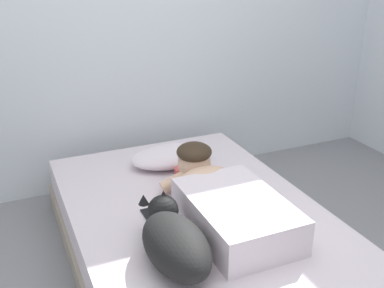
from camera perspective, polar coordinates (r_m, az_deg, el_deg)
back_wall at (r=3.28m, az=-5.79°, el=16.61°), size 3.87×0.12×2.50m
bed at (r=2.53m, az=0.63°, el=-11.61°), size 1.30×1.97×0.34m
pillow at (r=2.93m, az=-2.65°, el=-1.51°), size 0.52×0.32×0.11m
person_lying at (r=2.34m, az=3.88°, el=-6.82°), size 0.43×0.92×0.27m
dog at (r=2.03m, az=-2.26°, el=-11.88°), size 0.26×0.57×0.21m
coffee_cup at (r=2.74m, az=-1.23°, el=-3.72°), size 0.12×0.09×0.07m
cell_phone at (r=2.40m, az=-5.19°, el=-8.81°), size 0.07×0.14×0.01m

